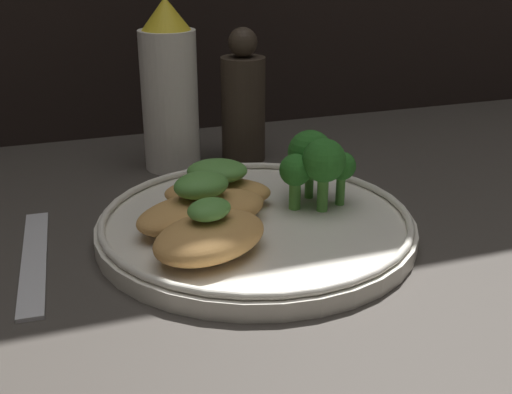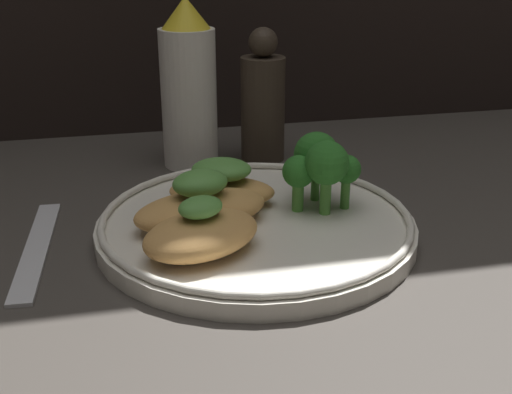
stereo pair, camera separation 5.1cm
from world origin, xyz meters
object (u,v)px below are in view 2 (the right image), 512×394
at_px(broccoli_bunch, 321,163).
at_px(sauce_bottle, 189,88).
at_px(pepper_grinder, 263,103).
at_px(plate, 256,224).

height_order(broccoli_bunch, sauce_bottle, sauce_bottle).
bearing_deg(pepper_grinder, plate, -104.94).
bearing_deg(pepper_grinder, sauce_bottle, 180.00).
relative_size(sauce_bottle, pepper_grinder, 1.23).
bearing_deg(plate, broccoli_bunch, 12.86).
bearing_deg(sauce_bottle, pepper_grinder, -0.00).
bearing_deg(sauce_bottle, broccoli_bunch, -63.49).
distance_m(plate, pepper_grinder, 0.20).
height_order(broccoli_bunch, pepper_grinder, pepper_grinder).
height_order(plate, sauce_bottle, sauce_bottle).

